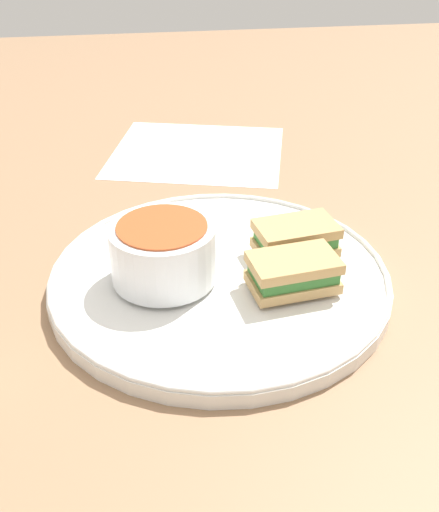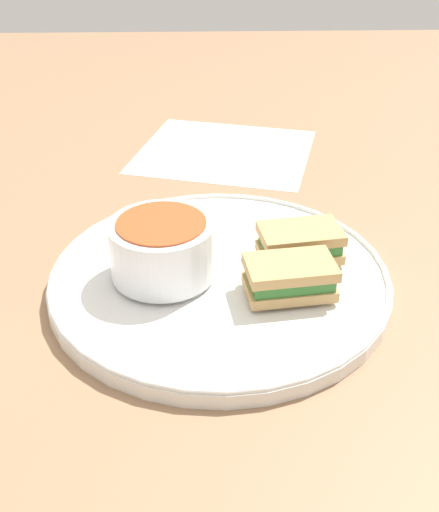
% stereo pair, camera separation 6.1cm
% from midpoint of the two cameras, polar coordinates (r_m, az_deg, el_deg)
% --- Properties ---
extents(ground_plane, '(2.40, 2.40, 0.00)m').
position_cam_midpoint_polar(ground_plane, '(0.63, 2.77, -2.81)').
color(ground_plane, '#8E6B4C').
extents(plate, '(0.35, 0.35, 0.02)m').
position_cam_midpoint_polar(plate, '(0.62, 2.80, -2.04)').
color(plate, white).
rests_on(plate, ground_plane).
extents(soup_bowl, '(0.11, 0.11, 0.06)m').
position_cam_midpoint_polar(soup_bowl, '(0.60, -2.54, 0.68)').
color(soup_bowl, white).
rests_on(soup_bowl, plate).
extents(spoon, '(0.07, 0.09, 0.01)m').
position_cam_midpoint_polar(spoon, '(0.67, -3.55, 1.96)').
color(spoon, silver).
rests_on(spoon, plate).
extents(sandwich_half_near, '(0.06, 0.09, 0.03)m').
position_cam_midpoint_polar(sandwich_half_near, '(0.58, 9.69, -2.09)').
color(sandwich_half_near, tan).
rests_on(sandwich_half_near, plate).
extents(sandwich_half_far, '(0.06, 0.09, 0.03)m').
position_cam_midpoint_polar(sandwich_half_far, '(0.64, 10.38, 1.18)').
color(sandwich_half_far, tan).
rests_on(sandwich_half_far, plate).
extents(menu_sheet, '(0.29, 0.31, 0.00)m').
position_cam_midpoint_polar(menu_sheet, '(0.94, 2.36, 9.90)').
color(menu_sheet, white).
rests_on(menu_sheet, ground_plane).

